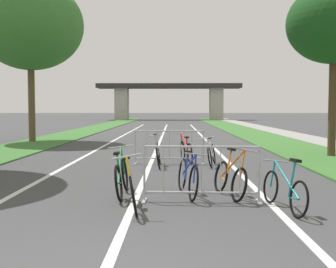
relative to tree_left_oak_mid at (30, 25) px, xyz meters
The scene contains 19 objects.
grass_verge_left 12.68m from the tree_left_oak_mid, 86.85° to the left, with size 2.76×71.81×0.05m, color #386B2D.
grass_verge_right 17.73m from the tree_left_oak_mid, 42.08° to the left, with size 2.76×71.81×0.05m, color #386B2D.
sidewalk_path_right 19.43m from the tree_left_oak_mid, 37.24° to the left, with size 1.89×71.81×0.08m, color gray.
lane_stripe_center 9.18m from the tree_left_oak_mid, 21.79° to the left, with size 0.14×41.54×0.01m, color silver.
lane_stripe_right_lane 11.08m from the tree_left_oak_mid, 16.14° to the left, with size 0.14×41.54×0.01m, color silver.
lane_stripe_left_lane 7.61m from the tree_left_oak_mid, 32.87° to the left, with size 0.14×41.54×0.01m, color silver.
overpass_bridge 41.75m from the tree_left_oak_mid, 81.01° to the left, with size 20.97×3.70×5.30m.
tree_left_oak_mid is the anchor object (origin of this frame).
tree_right_maple_mid 14.45m from the tree_left_oak_mid, 26.78° to the right, with size 3.31×3.31×6.10m.
crowd_barrier_nearest 16.76m from the tree_left_oak_mid, 60.75° to the right, with size 2.18×0.51×1.05m.
crowd_barrier_second 12.31m from the tree_left_oak_mid, 50.03° to the right, with size 2.17×0.44×1.05m.
bicycle_blue_0 16.22m from the tree_left_oak_mid, 60.43° to the right, with size 0.57×1.78×0.92m.
bicycle_silver_1 12.55m from the tree_left_oak_mid, 53.08° to the right, with size 0.48×1.77×1.00m.
bicycle_white_2 13.38m from the tree_left_oak_mid, 46.46° to the right, with size 0.68×1.61×0.93m.
bicycle_red_3 12.38m from the tree_left_oak_mid, 46.38° to the right, with size 0.63×1.73×0.95m.
bicycle_orange_4 16.72m from the tree_left_oak_mid, 58.07° to the right, with size 0.75×1.61×1.02m.
bicycle_green_5 15.68m from the tree_left_oak_mid, 64.94° to the right, with size 0.54×1.79×0.98m.
bicycle_teal_6 17.97m from the tree_left_oak_mid, 57.72° to the right, with size 0.50×1.69×0.91m.
bicycle_yellow_7 16.78m from the tree_left_oak_mid, 65.66° to the right, with size 0.47×1.71×1.02m.
Camera 1 is at (0.73, -3.47, 1.74)m, focal length 45.58 mm.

